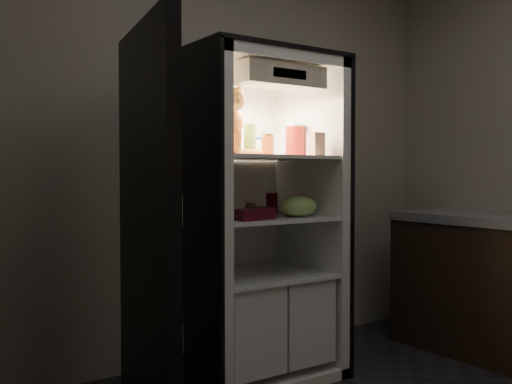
% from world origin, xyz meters
% --- Properties ---
extents(room_shell, '(3.60, 3.60, 3.60)m').
position_xyz_m(room_shell, '(0.00, 0.00, 1.62)').
color(room_shell, white).
rests_on(room_shell, floor).
extents(refrigerator, '(0.90, 0.72, 1.88)m').
position_xyz_m(refrigerator, '(0.00, 1.38, 0.79)').
color(refrigerator, white).
rests_on(refrigerator, floor).
extents(fridge_door, '(0.21, 0.87, 1.85)m').
position_xyz_m(fridge_door, '(-0.85, 0.95, 0.91)').
color(fridge_door, black).
rests_on(fridge_door, floor).
extents(tabby_cat, '(0.33, 0.39, 0.39)m').
position_xyz_m(tabby_cat, '(-0.21, 1.32, 1.44)').
color(tabby_cat, orange).
rests_on(tabby_cat, refrigerator).
extents(parmesan_shaker, '(0.07, 0.07, 0.18)m').
position_xyz_m(parmesan_shaker, '(-0.05, 1.33, 1.38)').
color(parmesan_shaker, '#268C3D').
rests_on(parmesan_shaker, refrigerator).
extents(mayo_tub, '(0.09, 0.09, 0.12)m').
position_xyz_m(mayo_tub, '(0.10, 1.49, 1.35)').
color(mayo_tub, white).
rests_on(mayo_tub, refrigerator).
extents(salsa_jar, '(0.07, 0.07, 0.13)m').
position_xyz_m(salsa_jar, '(0.08, 1.33, 1.36)').
color(salsa_jar, maroon).
rests_on(salsa_jar, refrigerator).
extents(pepper_jar, '(0.12, 0.12, 0.20)m').
position_xyz_m(pepper_jar, '(0.30, 1.36, 1.39)').
color(pepper_jar, maroon).
rests_on(pepper_jar, refrigerator).
extents(cream_carton, '(0.08, 0.08, 0.13)m').
position_xyz_m(cream_carton, '(0.26, 1.12, 1.36)').
color(cream_carton, silver).
rests_on(cream_carton, refrigerator).
extents(soda_can_a, '(0.07, 0.07, 0.13)m').
position_xyz_m(soda_can_a, '(0.18, 1.43, 1.01)').
color(soda_can_a, black).
rests_on(soda_can_a, refrigerator).
extents(soda_can_b, '(0.06, 0.06, 0.11)m').
position_xyz_m(soda_can_b, '(0.29, 1.33, 1.00)').
color(soda_can_b, black).
rests_on(soda_can_b, refrigerator).
extents(soda_can_c, '(0.06, 0.06, 0.11)m').
position_xyz_m(soda_can_c, '(0.20, 1.27, 0.99)').
color(soda_can_c, black).
rests_on(soda_can_c, refrigerator).
extents(condiment_jar, '(0.06, 0.06, 0.09)m').
position_xyz_m(condiment_jar, '(-0.02, 1.37, 0.98)').
color(condiment_jar, brown).
rests_on(condiment_jar, refrigerator).
extents(grape_bag, '(0.24, 0.17, 0.12)m').
position_xyz_m(grape_bag, '(0.19, 1.18, 1.00)').
color(grape_bag, '#7CB554').
rests_on(grape_bag, refrigerator).
extents(berry_box_left, '(0.12, 0.12, 0.06)m').
position_xyz_m(berry_box_left, '(-0.20, 1.13, 0.97)').
color(berry_box_left, '#4F0D18').
rests_on(berry_box_left, refrigerator).
extents(berry_box_right, '(0.13, 0.13, 0.06)m').
position_xyz_m(berry_box_right, '(-0.08, 1.18, 0.97)').
color(berry_box_right, '#4F0D18').
rests_on(berry_box_right, refrigerator).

